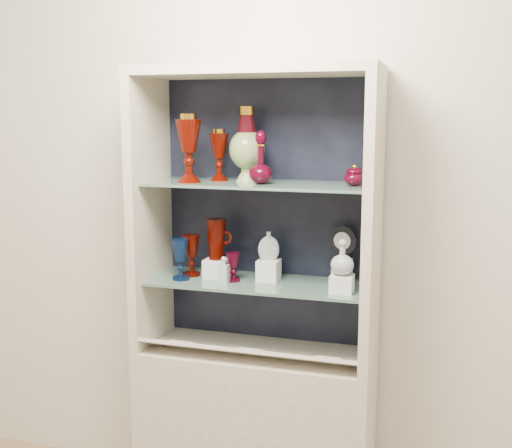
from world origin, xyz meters
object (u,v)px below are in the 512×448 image
(pedestal_lamp_left, at_px, (189,148))
(clear_round_decanter, at_px, (342,258))
(ruby_decanter_b, at_px, (367,159))
(clear_square_bottle, at_px, (224,270))
(ruby_pitcher, at_px, (216,239))
(ruby_goblet_tall, at_px, (191,255))
(cobalt_goblet, at_px, (181,259))
(ruby_goblet_small, at_px, (233,267))
(ruby_decanter_a, at_px, (261,154))
(enamel_urn, at_px, (247,144))
(flat_flask, at_px, (269,245))
(pedestal_lamp_right, at_px, (219,155))
(lidded_bowl, at_px, (354,175))
(cameo_medallion, at_px, (343,242))

(pedestal_lamp_left, height_order, clear_round_decanter, pedestal_lamp_left)
(ruby_decanter_b, relative_size, clear_square_bottle, 1.75)
(pedestal_lamp_left, xyz_separation_m, ruby_pitcher, (0.09, 0.08, -0.39))
(ruby_goblet_tall, xyz_separation_m, ruby_pitcher, (0.12, 0.01, 0.08))
(cobalt_goblet, bearing_deg, clear_square_bottle, -4.38)
(ruby_decanter_b, distance_m, ruby_goblet_small, 0.72)
(ruby_decanter_a, xyz_separation_m, cobalt_goblet, (-0.35, -0.02, -0.45))
(enamel_urn, xyz_separation_m, ruby_decanter_a, (0.09, -0.09, -0.03))
(flat_flask, bearing_deg, pedestal_lamp_right, 155.64)
(enamel_urn, height_order, cobalt_goblet, enamel_urn)
(ruby_goblet_small, relative_size, ruby_pitcher, 0.69)
(pedestal_lamp_right, bearing_deg, ruby_decanter_a, -23.07)
(flat_flask, bearing_deg, ruby_decanter_a, -120.85)
(pedestal_lamp_right, distance_m, lidded_bowl, 0.59)
(cobalt_goblet, bearing_deg, pedestal_lamp_right, 37.80)
(pedestal_lamp_right, distance_m, ruby_goblet_tall, 0.46)
(enamel_urn, xyz_separation_m, flat_flask, (0.10, -0.02, -0.42))
(lidded_bowl, bearing_deg, flat_flask, 173.83)
(lidded_bowl, xyz_separation_m, flat_flask, (-0.36, 0.04, -0.31))
(enamel_urn, relative_size, ruby_decanter_a, 1.29)
(pedestal_lamp_left, height_order, flat_flask, pedestal_lamp_left)
(pedestal_lamp_right, xyz_separation_m, ruby_goblet_small, (0.08, -0.07, -0.47))
(ruby_pitcher, bearing_deg, cameo_medallion, 9.55)
(ruby_goblet_tall, bearing_deg, ruby_goblet_small, -10.79)
(cameo_medallion, bearing_deg, flat_flask, -156.74)
(pedestal_lamp_right, relative_size, cobalt_goblet, 1.24)
(pedestal_lamp_right, height_order, cobalt_goblet, pedestal_lamp_right)
(ruby_goblet_small, relative_size, clear_round_decanter, 0.87)
(ruby_decanter_a, distance_m, lidded_bowl, 0.38)
(enamel_urn, distance_m, flat_flask, 0.44)
(flat_flask, bearing_deg, ruby_goblet_tall, 162.37)
(pedestal_lamp_left, relative_size, clear_square_bottle, 2.40)
(ruby_decanter_a, height_order, cobalt_goblet, ruby_decanter_a)
(enamel_urn, bearing_deg, clear_round_decanter, -14.99)
(cobalt_goblet, distance_m, cameo_medallion, 0.69)
(ruby_pitcher, bearing_deg, cobalt_goblet, -145.83)
(pedestal_lamp_right, relative_size, flat_flask, 1.73)
(pedestal_lamp_left, bearing_deg, cobalt_goblet, -175.29)
(flat_flask, height_order, cameo_medallion, cameo_medallion)
(lidded_bowl, distance_m, ruby_goblet_tall, 0.80)
(ruby_goblet_small, bearing_deg, ruby_decanter_b, 10.68)
(ruby_decanter_a, relative_size, clear_square_bottle, 2.07)
(ruby_decanter_b, height_order, ruby_goblet_tall, ruby_decanter_b)
(pedestal_lamp_left, bearing_deg, pedestal_lamp_right, 47.79)
(ruby_goblet_tall, distance_m, ruby_pitcher, 0.14)
(ruby_goblet_tall, distance_m, ruby_goblet_small, 0.21)
(ruby_goblet_tall, bearing_deg, ruby_decanter_a, -9.98)
(cameo_medallion, bearing_deg, pedestal_lamp_right, -163.78)
(cobalt_goblet, relative_size, ruby_goblet_small, 1.45)
(pedestal_lamp_right, height_order, cameo_medallion, pedestal_lamp_right)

